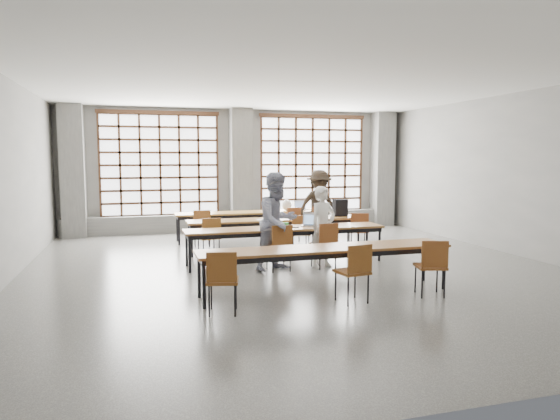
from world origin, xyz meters
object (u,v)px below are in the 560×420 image
(phone, at_px, (296,227))
(laptop_back, at_px, (302,207))
(student_female, at_px, (278,222))
(laptop_front, at_px, (311,223))
(mouse, at_px, (330,225))
(backpack, at_px, (340,208))
(chair_near_left, at_px, (222,276))
(desk_row_a, at_px, (254,214))
(desk_row_b, at_px, (276,221))
(chair_near_mid, at_px, (355,267))
(green_box, at_px, (282,225))
(chair_back_mid, at_px, (291,221))
(chair_back_right, at_px, (320,220))
(red_pouch, at_px, (223,277))
(chair_mid_right, at_px, (359,228))
(chair_front_left, at_px, (280,243))
(plastic_bag, at_px, (287,205))
(chair_back_left, at_px, (202,224))
(chair_near_right, at_px, (432,262))
(student_back, at_px, (319,205))
(chair_front_right, at_px, (326,241))
(desk_row_c, at_px, (285,231))
(desk_row_d, at_px, (326,251))
(student_male, at_px, (323,227))
(chair_mid_centre, at_px, (300,230))
(chair_mid_left, at_px, (210,234))

(phone, bearing_deg, laptop_back, 69.65)
(student_female, relative_size, laptop_front, 4.00)
(mouse, distance_m, backpack, 1.73)
(chair_near_left, bearing_deg, student_female, 58.97)
(desk_row_a, distance_m, desk_row_b, 1.60)
(chair_near_mid, height_order, backpack, backpack)
(desk_row_b, bearing_deg, green_box, -100.11)
(student_female, distance_m, mouse, 1.35)
(chair_back_mid, distance_m, chair_back_right, 0.76)
(laptop_front, bearing_deg, chair_near_mid, -97.48)
(red_pouch, bearing_deg, chair_back_mid, 63.56)
(chair_mid_right, height_order, chair_front_left, same)
(chair_front_left, relative_size, red_pouch, 4.40)
(mouse, bearing_deg, chair_front_left, -153.91)
(plastic_bag, bearing_deg, chair_back_left, -163.60)
(desk_row_a, height_order, chair_near_mid, chair_near_mid)
(chair_near_right, xyz_separation_m, student_back, (0.20, 5.43, 0.36))
(chair_front_right, distance_m, student_back, 3.34)
(green_box, bearing_deg, desk_row_b, 79.89)
(chair_near_mid, bearing_deg, desk_row_c, 93.59)
(red_pouch, bearing_deg, desk_row_c, 58.55)
(chair_near_mid, height_order, plastic_bag, plastic_bag)
(desk_row_d, bearing_deg, phone, 84.50)
(backpack, bearing_deg, chair_near_right, -96.37)
(desk_row_a, xyz_separation_m, student_female, (-0.35, -3.52, 0.25))
(chair_near_mid, xyz_separation_m, student_female, (-0.48, 2.41, 0.38))
(desk_row_c, height_order, red_pouch, desk_row_c)
(desk_row_b, distance_m, chair_back_right, 1.74)
(green_box, distance_m, phone, 0.29)
(chair_near_left, distance_m, laptop_back, 6.80)
(student_male, bearing_deg, chair_mid_centre, 71.06)
(desk_row_b, height_order, backpack, backpack)
(desk_row_c, xyz_separation_m, chair_back_right, (1.63, 2.40, -0.13))
(green_box, bearing_deg, laptop_back, 64.91)
(chair_mid_centre, height_order, phone, chair_mid_centre)
(desk_row_b, bearing_deg, chair_mid_left, -158.40)
(student_male, bearing_deg, red_pouch, -154.92)
(chair_near_left, relative_size, plastic_bag, 3.08)
(chair_mid_left, relative_size, laptop_front, 1.92)
(chair_front_left, bearing_deg, chair_near_right, -52.55)
(chair_mid_centre, xyz_separation_m, student_back, (1.07, 1.72, 0.36))
(chair_mid_left, distance_m, chair_near_left, 3.73)
(desk_row_c, relative_size, red_pouch, 20.00)
(green_box, relative_size, red_pouch, 1.25)
(student_male, bearing_deg, desk_row_d, -129.40)
(chair_near_left, bearing_deg, chair_mid_centre, 57.91)
(laptop_front, bearing_deg, chair_near_right, -73.83)
(chair_back_right, height_order, laptop_front, laptop_front)
(student_female, bearing_deg, chair_back_right, 31.04)
(chair_mid_right, bearing_deg, chair_near_right, -97.93)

